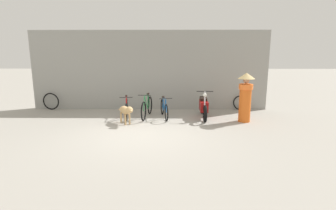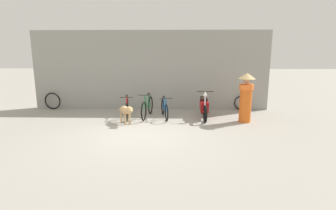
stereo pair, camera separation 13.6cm
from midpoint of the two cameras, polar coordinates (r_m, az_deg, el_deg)
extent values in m
plane|color=#9E998E|center=(7.87, -6.59, -6.34)|extent=(60.00, 60.00, 0.00)
cube|color=gray|center=(11.05, -4.43, 7.50)|extent=(9.81, 0.20, 3.26)
torus|color=black|center=(9.32, -9.46, -1.56)|extent=(0.15, 0.64, 0.63)
torus|color=black|center=(10.31, -9.33, -0.29)|extent=(0.15, 0.64, 0.63)
cylinder|color=red|center=(9.66, -9.45, 0.16)|extent=(0.10, 0.50, 0.53)
cylinder|color=red|center=(9.95, -9.41, 0.40)|extent=(0.05, 0.13, 0.48)
cylinder|color=red|center=(9.67, -9.49, 1.60)|extent=(0.12, 0.58, 0.06)
cylinder|color=red|center=(10.13, -9.35, -0.64)|extent=(0.09, 0.38, 0.08)
cylinder|color=red|center=(10.14, -9.39, 0.74)|extent=(0.07, 0.30, 0.44)
cylinder|color=red|center=(9.35, -9.50, -0.08)|extent=(0.06, 0.18, 0.47)
cube|color=black|center=(9.95, -9.45, 1.97)|extent=(0.10, 0.19, 0.05)
cylinder|color=black|center=(9.37, -9.54, 1.63)|extent=(0.46, 0.09, 0.02)
torus|color=black|center=(9.26, -5.76, -1.37)|extent=(0.14, 0.69, 0.69)
torus|color=black|center=(10.28, -4.34, -0.04)|extent=(0.14, 0.69, 0.69)
cylinder|color=#1E7238|center=(9.60, -5.20, 0.49)|extent=(0.09, 0.53, 0.57)
cylinder|color=#1E7238|center=(9.90, -4.79, 0.74)|extent=(0.04, 0.14, 0.53)
cylinder|color=#1E7238|center=(9.61, -5.15, 2.08)|extent=(0.11, 0.62, 0.06)
cylinder|color=#1E7238|center=(10.09, -4.58, -0.41)|extent=(0.08, 0.41, 0.08)
cylinder|color=#1E7238|center=(10.09, -4.54, 1.09)|extent=(0.07, 0.32, 0.48)
cylinder|color=#1E7238|center=(9.28, -5.67, 0.26)|extent=(0.05, 0.19, 0.51)
cube|color=black|center=(9.90, -4.75, 2.44)|extent=(0.09, 0.19, 0.05)
cylinder|color=black|center=(9.30, -5.59, 2.11)|extent=(0.46, 0.08, 0.02)
torus|color=black|center=(9.20, -0.77, -1.68)|extent=(0.16, 0.60, 0.60)
torus|color=black|center=(10.14, -1.66, -0.42)|extent=(0.16, 0.60, 0.60)
cylinder|color=#1959A5|center=(9.52, -1.14, -0.01)|extent=(0.12, 0.48, 0.50)
cylinder|color=#1959A5|center=(9.80, -1.39, 0.23)|extent=(0.05, 0.13, 0.46)
cylinder|color=#1959A5|center=(9.53, -1.19, 1.38)|extent=(0.13, 0.56, 0.06)
cylinder|color=#1959A5|center=(9.97, -1.50, -0.77)|extent=(0.10, 0.37, 0.07)
cylinder|color=#1959A5|center=(9.97, -1.55, 0.56)|extent=(0.08, 0.29, 0.42)
cylinder|color=#1959A5|center=(9.22, -0.85, -0.25)|extent=(0.06, 0.18, 0.45)
cube|color=black|center=(9.80, -1.44, 1.75)|extent=(0.10, 0.19, 0.05)
cylinder|color=black|center=(9.24, -0.93, 1.41)|extent=(0.46, 0.11, 0.02)
torus|color=black|center=(9.10, 7.64, -1.92)|extent=(0.12, 0.61, 0.60)
torus|color=black|center=(10.36, 7.05, -0.25)|extent=(0.12, 0.61, 0.60)
cube|color=maroon|center=(9.70, 7.35, -0.11)|extent=(0.31, 0.88, 0.36)
cube|color=black|center=(9.81, 7.31, 1.38)|extent=(0.26, 0.57, 0.10)
cylinder|color=silver|center=(9.25, 7.59, 1.14)|extent=(0.05, 0.15, 0.59)
cylinder|color=silver|center=(9.18, 7.60, -1.29)|extent=(0.05, 0.22, 0.19)
cylinder|color=black|center=(9.25, 7.61, 2.95)|extent=(0.58, 0.05, 0.03)
sphere|color=silver|center=(9.24, 7.61, 2.18)|extent=(0.14, 0.14, 0.14)
ellipsoid|color=tan|center=(8.98, -9.79, -1.10)|extent=(0.56, 0.66, 0.27)
cylinder|color=tan|center=(8.90, -8.81, -3.05)|extent=(0.08, 0.08, 0.37)
cylinder|color=tan|center=(8.85, -9.68, -3.18)|extent=(0.08, 0.08, 0.37)
cylinder|color=tan|center=(9.24, -9.77, -2.55)|extent=(0.08, 0.08, 0.37)
cylinder|color=tan|center=(9.19, -10.61, -2.66)|extent=(0.08, 0.08, 0.37)
sphere|color=tan|center=(8.63, -8.85, -1.08)|extent=(0.32, 0.32, 0.23)
ellipsoid|color=tan|center=(8.55, -8.58, -1.31)|extent=(0.15, 0.15, 0.09)
cylinder|color=tan|center=(9.36, -10.78, -0.79)|extent=(0.18, 0.24, 0.15)
cylinder|color=orange|center=(9.42, 16.01, 0.41)|extent=(0.43, 0.43, 1.32)
cylinder|color=orange|center=(9.33, 16.20, 3.84)|extent=(0.51, 0.51, 0.18)
sphere|color=tan|center=(9.30, 16.28, 5.16)|extent=(0.22, 0.22, 0.21)
cone|color=tan|center=(9.29, 16.33, 6.12)|extent=(0.61, 0.61, 0.20)
torus|color=black|center=(11.29, 15.23, 0.46)|extent=(0.61, 0.22, 0.63)
torus|color=black|center=(12.06, -24.43, 0.73)|extent=(0.72, 0.13, 0.71)
camera|label=1|loc=(0.07, -90.44, -0.09)|focal=28.00mm
camera|label=2|loc=(0.07, 89.56, 0.09)|focal=28.00mm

